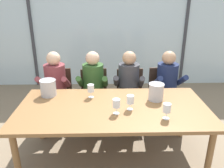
{
  "coord_description": "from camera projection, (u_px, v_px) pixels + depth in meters",
  "views": [
    {
      "loc": [
        -0.07,
        -2.39,
        1.96
      ],
      "look_at": [
        0.0,
        0.35,
        0.88
      ],
      "focal_mm": 36.2,
      "sensor_mm": 36.0,
      "label": 1
    }
  ],
  "objects": [
    {
      "name": "window_glass_panel",
      "position": [
        109.0,
        28.0,
        4.91
      ],
      "size": [
        7.45,
        0.03,
        2.6
      ],
      "primitive_type": "cube",
      "color": "silver",
      "rests_on": "ground"
    },
    {
      "name": "chair_left_of_center",
      "position": [
        95.0,
        92.0,
        3.63
      ],
      "size": [
        0.49,
        0.49,
        0.87
      ],
      "rotation": [
        0.0,
        0.0,
        0.12
      ],
      "color": "#332319",
      "rests_on": "ground"
    },
    {
      "name": "ground",
      "position": [
        111.0,
        118.0,
        3.87
      ],
      "size": [
        14.0,
        14.0,
        0.0
      ],
      "primitive_type": "plane",
      "color": "#847056"
    },
    {
      "name": "chair_near_curtain",
      "position": [
        58.0,
        92.0,
        3.65
      ],
      "size": [
        0.46,
        0.46,
        0.87
      ],
      "rotation": [
        0.0,
        0.0,
        0.04
      ],
      "color": "#332319",
      "rests_on": "ground"
    },
    {
      "name": "person_olive_shirt",
      "position": [
        93.0,
        85.0,
        3.45
      ],
      "size": [
        0.47,
        0.62,
        1.19
      ],
      "rotation": [
        0.0,
        0.0,
        -0.03
      ],
      "color": "#2D5123",
      "rests_on": "ground"
    },
    {
      "name": "ice_bucket_primary",
      "position": [
        156.0,
        92.0,
        2.81
      ],
      "size": [
        0.19,
        0.19,
        0.22
      ],
      "color": "#B7B7BC",
      "rests_on": "dining_table"
    },
    {
      "name": "wine_glass_by_right_taster",
      "position": [
        116.0,
        104.0,
        2.47
      ],
      "size": [
        0.08,
        0.08,
        0.17
      ],
      "color": "silver",
      "rests_on": "dining_table"
    },
    {
      "name": "chair_center",
      "position": [
        130.0,
        92.0,
        3.64
      ],
      "size": [
        0.47,
        0.47,
        0.87
      ],
      "rotation": [
        0.0,
        0.0,
        0.08
      ],
      "color": "#332319",
      "rests_on": "ground"
    },
    {
      "name": "chair_right_of_center",
      "position": [
        162.0,
        91.0,
        3.69
      ],
      "size": [
        0.44,
        0.44,
        0.87
      ],
      "rotation": [
        0.0,
        0.0,
        0.01
      ],
      "color": "#332319",
      "rests_on": "ground"
    },
    {
      "name": "dining_table",
      "position": [
        113.0,
        111.0,
        2.7
      ],
      "size": [
        2.25,
        1.1,
        0.73
      ],
      "color": "olive",
      "rests_on": "ground"
    },
    {
      "name": "ice_bucket_secondary",
      "position": [
        48.0,
        87.0,
        2.93
      ],
      "size": [
        0.21,
        0.21,
        0.22
      ],
      "color": "#B7B7BC",
      "rests_on": "dining_table"
    },
    {
      "name": "wine_glass_by_left_taster",
      "position": [
        167.0,
        109.0,
        2.37
      ],
      "size": [
        0.08,
        0.08,
        0.17
      ],
      "color": "silver",
      "rests_on": "dining_table"
    },
    {
      "name": "wine_glass_center_pour",
      "position": [
        91.0,
        89.0,
        2.88
      ],
      "size": [
        0.08,
        0.08,
        0.17
      ],
      "color": "silver",
      "rests_on": "dining_table"
    },
    {
      "name": "hillside_vineyard",
      "position": [
        108.0,
        21.0,
        8.42
      ],
      "size": [
        13.45,
        2.4,
        2.16
      ],
      "primitive_type": "cube",
      "color": "#386633",
      "rests_on": "ground"
    },
    {
      "name": "window_mullion_right",
      "position": [
        186.0,
        28.0,
        4.93
      ],
      "size": [
        0.06,
        0.06,
        2.6
      ],
      "primitive_type": "cube",
      "color": "#38383D",
      "rests_on": "ground"
    },
    {
      "name": "wine_glass_near_bucket",
      "position": [
        130.0,
        100.0,
        2.57
      ],
      "size": [
        0.08,
        0.08,
        0.17
      ],
      "color": "silver",
      "rests_on": "dining_table"
    },
    {
      "name": "person_navy_polo",
      "position": [
        168.0,
        85.0,
        3.48
      ],
      "size": [
        0.48,
        0.63,
        1.19
      ],
      "rotation": [
        0.0,
        0.0,
        0.07
      ],
      "color": "#192347",
      "rests_on": "ground"
    },
    {
      "name": "window_mullion_left",
      "position": [
        31.0,
        28.0,
        4.85
      ],
      "size": [
        0.06,
        0.06,
        2.6
      ],
      "primitive_type": "cube",
      "color": "#38383D",
      "rests_on": "ground"
    },
    {
      "name": "person_charcoal_jacket",
      "position": [
        129.0,
        85.0,
        3.47
      ],
      "size": [
        0.48,
        0.63,
        1.19
      ],
      "rotation": [
        0.0,
        0.0,
        -0.08
      ],
      "color": "#38383D",
      "rests_on": "ground"
    },
    {
      "name": "person_maroon_top",
      "position": [
        55.0,
        86.0,
        3.44
      ],
      "size": [
        0.47,
        0.62,
        1.19
      ],
      "rotation": [
        0.0,
        0.0,
        -0.02
      ],
      "color": "brown",
      "rests_on": "ground"
    }
  ]
}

